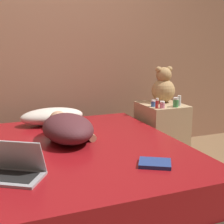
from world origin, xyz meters
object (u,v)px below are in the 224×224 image
teddy_bear (163,87)px  bottle_green (176,102)px  laptop (12,169)px  bottle_pink (162,105)px  bottle_clear (179,101)px  person_lying (67,127)px  bottle_blue (153,103)px  pillow (52,116)px  book (155,163)px  bottle_red (157,103)px

teddy_bear → bottle_green: 0.29m
laptop → bottle_pink: (1.43, 0.80, 0.12)m
bottle_clear → bottle_pink: (-0.21, -0.03, -0.02)m
bottle_clear → bottle_green: bottle_clear is taller
person_lying → bottle_blue: bearing=19.1°
teddy_bear → bottle_pink: bearing=-121.7°
pillow → laptop: size_ratio=1.42×
bottle_pink → book: bottle_pink is taller
bottle_blue → bottle_green: bearing=-27.0°
bottle_clear → pillow: bearing=167.9°
book → teddy_bear: bearing=57.7°
teddy_bear → bottle_clear: (0.05, -0.23, -0.11)m
pillow → bottle_clear: size_ratio=5.62×
bottle_pink → teddy_bear: bearing=58.3°
bottle_clear → bottle_red: size_ratio=1.05×
person_lying → bottle_pink: 1.01m
pillow → teddy_bear: 1.19m
pillow → person_lying: bearing=-87.7°
bottle_blue → laptop: bearing=-147.2°
laptop → bottle_blue: laptop is taller
pillow → teddy_bear: size_ratio=1.55×
bottle_pink → bottle_blue: bearing=114.1°
person_lying → book: size_ratio=2.99×
bottle_clear → bottle_pink: bottle_clear is taller
bottle_blue → bottle_red: (-0.01, -0.09, 0.02)m
bottle_pink → bottle_red: bearing=172.5°
book → laptop: bearing=170.7°
laptop → bottle_green: bearing=58.7°
laptop → teddy_bear: (1.60, 1.07, 0.25)m
pillow → laptop: laptop is taller
teddy_bear → bottle_pink: (-0.17, -0.27, -0.13)m
person_lying → bottle_pink: size_ratio=11.02×
bottle_clear → bottle_red: bottle_clear is taller
bottle_red → bottle_green: (0.20, -0.01, -0.00)m
pillow → teddy_bear: teddy_bear is taller
bottle_green → bottle_red: bearing=177.7°
pillow → bottle_pink: size_ratio=8.59×
person_lying → book: 0.82m
bottle_green → bottle_clear: bearing=29.4°
pillow → bottle_clear: (1.21, -0.26, 0.11)m
bottle_red → book: bearing=-119.8°
pillow → teddy_bear: bearing=-1.2°
pillow → bottle_blue: bottle_blue is taller
teddy_bear → bottle_red: 0.36m
laptop → book: laptop is taller
bottle_pink → bottle_red: bottle_red is taller
laptop → bottle_red: bearing=62.3°
bottle_clear → bottle_pink: size_ratio=1.53×
person_lying → book: (0.38, -0.71, -0.09)m
laptop → teddy_bear: teddy_bear is taller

